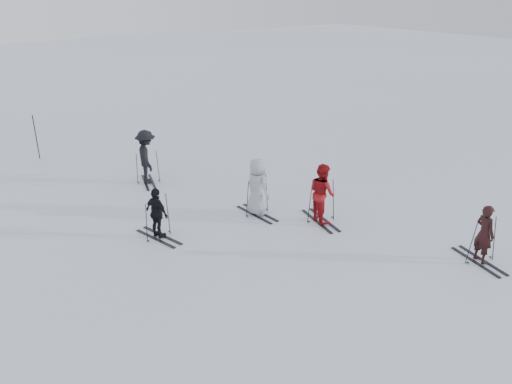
# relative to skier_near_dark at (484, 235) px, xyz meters

# --- Properties ---
(ground) EXTENTS (120.00, 120.00, 0.00)m
(ground) POSITION_rel_skier_near_dark_xyz_m (-3.49, 4.39, -0.80)
(ground) COLOR silver
(ground) RESTS_ON ground
(skier_near_dark) EXTENTS (0.51, 0.66, 1.61)m
(skier_near_dark) POSITION_rel_skier_near_dark_xyz_m (0.00, 0.00, 0.00)
(skier_near_dark) COLOR black
(skier_near_dark) RESTS_ON ground
(skier_red) EXTENTS (0.87, 1.02, 1.85)m
(skier_red) POSITION_rel_skier_near_dark_xyz_m (-1.81, 4.27, 0.12)
(skier_red) COLOR maroon
(skier_red) RESTS_ON ground
(skier_grey) EXTENTS (0.66, 0.94, 1.84)m
(skier_grey) POSITION_rel_skier_near_dark_xyz_m (-3.14, 5.83, 0.12)
(skier_grey) COLOR #979DA0
(skier_grey) RESTS_ON ground
(skier_uphill_left) EXTENTS (0.58, 0.95, 1.51)m
(skier_uphill_left) POSITION_rel_skier_near_dark_xyz_m (-6.41, 6.16, -0.05)
(skier_uphill_left) COLOR black
(skier_uphill_left) RESTS_ON ground
(skier_uphill_far) EXTENTS (1.05, 1.43, 1.97)m
(skier_uphill_far) POSITION_rel_skier_near_dark_xyz_m (-4.87, 10.38, 0.18)
(skier_uphill_far) COLOR black
(skier_uphill_far) RESTS_ON ground
(skis_near_dark) EXTENTS (1.92, 1.30, 1.28)m
(skis_near_dark) POSITION_rel_skier_near_dark_xyz_m (0.00, 0.00, -0.16)
(skis_near_dark) COLOR black
(skis_near_dark) RESTS_ON ground
(skis_red) EXTENTS (2.03, 1.35, 1.36)m
(skis_red) POSITION_rel_skier_near_dark_xyz_m (-1.81, 4.27, -0.12)
(skis_red) COLOR black
(skis_red) RESTS_ON ground
(skis_grey) EXTENTS (1.83, 1.07, 1.28)m
(skis_grey) POSITION_rel_skier_near_dark_xyz_m (-3.14, 5.83, -0.16)
(skis_grey) COLOR black
(skis_grey) RESTS_ON ground
(skis_uphill_left) EXTENTS (1.93, 1.34, 1.28)m
(skis_uphill_left) POSITION_rel_skier_near_dark_xyz_m (-6.41, 6.16, -0.16)
(skis_uphill_left) COLOR black
(skis_uphill_left) RESTS_ON ground
(skis_uphill_far) EXTENTS (1.89, 1.33, 1.25)m
(skis_uphill_far) POSITION_rel_skier_near_dark_xyz_m (-4.87, 10.38, -0.18)
(skis_uphill_far) COLOR black
(skis_uphill_far) RESTS_ON ground
(piste_marker) EXTENTS (0.05, 0.05, 1.87)m
(piste_marker) POSITION_rel_skier_near_dark_xyz_m (-7.51, 15.65, 0.13)
(piste_marker) COLOR black
(piste_marker) RESTS_ON ground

